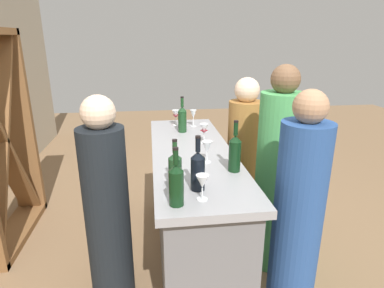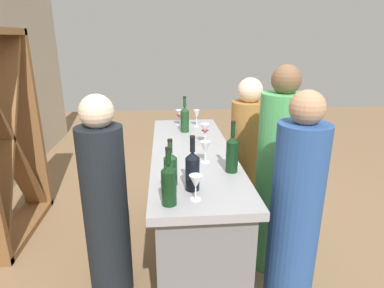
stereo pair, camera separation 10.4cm
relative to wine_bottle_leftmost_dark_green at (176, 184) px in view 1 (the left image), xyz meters
The scene contains 16 objects.
ground_plane 1.40m from the wine_bottle_leftmost_dark_green, 12.83° to the right, with size 12.00×12.00×0.00m, color #846647.
bar_counter 1.05m from the wine_bottle_leftmost_dark_green, 12.83° to the right, with size 1.94×0.61×0.98m.
wine_bottle_leftmost_dark_green is the anchor object (origin of this frame).
wine_bottle_second_left_near_black 0.21m from the wine_bottle_leftmost_dark_green, 39.94° to the right, with size 0.08×0.08×0.32m.
wine_bottle_center_olive_green 0.24m from the wine_bottle_leftmost_dark_green, ahead, with size 0.08×0.08×0.28m.
wine_bottle_second_right_dark_green 0.57m from the wine_bottle_leftmost_dark_green, 45.86° to the right, with size 0.08×0.08×0.34m.
wine_bottle_rightmost_olive_green 1.37m from the wine_bottle_leftmost_dark_green, ahead, with size 0.08×0.08×0.33m.
wine_glass_near_left 1.05m from the wine_bottle_leftmost_dark_green, 17.28° to the right, with size 0.07×0.07×0.17m.
wine_glass_near_center 1.57m from the wine_bottle_leftmost_dark_green, 10.88° to the right, with size 0.06×0.06×0.16m.
wine_glass_near_right 0.63m from the wine_bottle_leftmost_dark_green, 24.43° to the right, with size 0.07×0.07×0.15m.
wine_glass_far_left 0.15m from the wine_bottle_leftmost_dark_green, 74.62° to the right, with size 0.07×0.07×0.14m.
wine_glass_far_center 1.61m from the wine_bottle_leftmost_dark_green, ahead, with size 0.08×0.08×0.15m.
person_left_guest 1.57m from the wine_bottle_leftmost_dark_green, 29.80° to the right, with size 0.40×0.40×1.48m.
person_center_guest 1.15m from the wine_bottle_leftmost_dark_green, 49.99° to the right, with size 0.43×0.43×1.64m.
person_right_guest 0.86m from the wine_bottle_leftmost_dark_green, 79.08° to the right, with size 0.31×0.31×1.55m.
person_server_behind 0.80m from the wine_bottle_leftmost_dark_green, 40.07° to the left, with size 0.36×0.36×1.48m.
Camera 1 is at (-2.33, 0.30, 1.81)m, focal length 30.06 mm.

